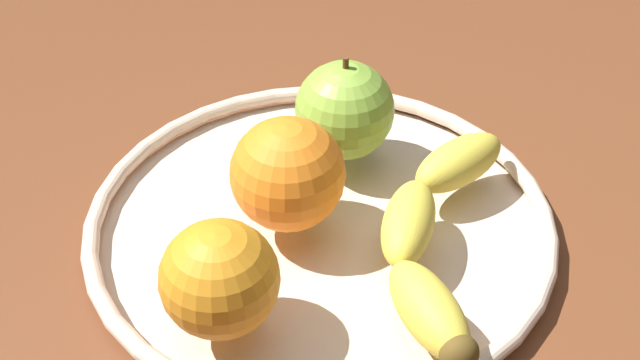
{
  "coord_description": "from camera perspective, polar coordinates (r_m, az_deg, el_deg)",
  "views": [
    {
      "loc": [
        38.76,
        23.27,
        42.26
      ],
      "look_at": [
        0.0,
        0.0,
        4.8
      ],
      "focal_mm": 48.94,
      "sensor_mm": 36.0,
      "label": 1
    }
  ],
  "objects": [
    {
      "name": "ground_plane",
      "position": [
        0.63,
        0.0,
        -4.75
      ],
      "size": [
        141.66,
        141.66,
        4.0
      ],
      "primitive_type": "cube",
      "color": "brown"
    },
    {
      "name": "fruit_bowl",
      "position": [
        0.61,
        0.0,
        -2.8
      ],
      "size": [
        32.9,
        32.9,
        1.8
      ],
      "color": "beige",
      "rests_on": "ground_plane"
    },
    {
      "name": "banana",
      "position": [
        0.57,
        7.45,
        -3.34
      ],
      "size": [
        21.87,
        11.61,
        3.4
      ],
      "rotation": [
        0.0,
        0.0,
        0.29
      ],
      "color": "yellow",
      "rests_on": "fruit_bowl"
    },
    {
      "name": "apple",
      "position": [
        0.64,
        1.62,
        4.59
      ],
      "size": [
        7.37,
        7.37,
        8.17
      ],
      "color": "#87B33C",
      "rests_on": "fruit_bowl"
    },
    {
      "name": "orange_back_left",
      "position": [
        0.58,
        -2.12,
        0.4
      ],
      "size": [
        7.78,
        7.78,
        7.78
      ],
      "primitive_type": "sphere",
      "color": "orange",
      "rests_on": "fruit_bowl"
    },
    {
      "name": "orange_center",
      "position": [
        0.52,
        -6.71,
        -6.39
      ],
      "size": [
        7.18,
        7.18,
        7.18
      ],
      "primitive_type": "sphere",
      "color": "orange",
      "rests_on": "fruit_bowl"
    }
  ]
}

